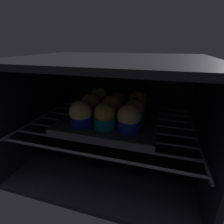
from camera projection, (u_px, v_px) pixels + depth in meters
The scene contains 12 objects.
oven_cavity at pixel (115, 110), 61.23cm from camera, with size 59.00×47.00×37.00cm.
oven_rack at pixel (111, 123), 58.75cm from camera, with size 54.80×42.00×0.80cm.
baking_tray at pixel (112, 119), 59.16cm from camera, with size 31.04×31.04×2.20cm.
muffin_row0_col0 at pixel (81, 114), 52.45cm from camera, with size 7.14×7.14×8.18cm.
muffin_row0_col1 at pixel (106, 117), 50.67cm from camera, with size 6.56×6.56×8.02cm.
muffin_row0_col2 at pixel (129, 119), 48.78cm from camera, with size 6.91×6.91×8.37cm.
muffin_row1_col0 at pixel (91, 105), 59.67cm from camera, with size 6.64×6.64×8.05cm.
muffin_row1_col1 at pixel (113, 108), 57.55cm from camera, with size 7.08×7.08×8.06cm.
muffin_row1_col2 at pixel (135, 111), 55.65cm from camera, with size 6.56×6.56×7.99cm.
muffin_row2_col0 at pixel (99, 98), 66.56cm from camera, with size 6.92×6.92×8.85cm.
muffin_row2_col1 at pixel (118, 102), 64.28cm from camera, with size 6.56×6.56×7.39cm.
muffin_row2_col2 at pixel (138, 102), 62.18cm from camera, with size 6.77×6.77×8.40cm.
Camera 1 is at (15.23, -28.69, 39.39)cm, focal length 27.14 mm.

